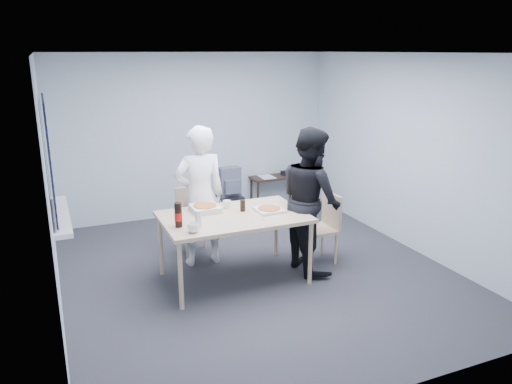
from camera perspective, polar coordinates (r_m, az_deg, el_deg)
name	(u,v)px	position (r m, az deg, el deg)	size (l,w,h in m)	color
room	(51,166)	(5.72, -22.36, 2.72)	(5.00, 5.00, 5.00)	#303035
dining_table	(234,220)	(5.76, -2.57, -3.21)	(1.65, 1.04, 0.80)	beige
chair_far	(194,216)	(6.66, -7.14, -2.73)	(0.42, 0.42, 0.89)	beige
chair_right	(324,223)	(6.42, 7.79, -3.49)	(0.42, 0.42, 0.89)	beige
person_white	(200,196)	(6.21, -6.42, -0.49)	(0.65, 0.42, 1.77)	white
person_black	(311,200)	(6.07, 6.25, -0.88)	(0.86, 0.47, 1.77)	black
side_table	(275,181)	(8.55, 2.15, 1.30)	(0.83, 0.37, 0.55)	#301F17
stool	(230,203)	(7.66, -2.99, -1.22)	(0.35, 0.35, 0.49)	black
backpack	(230,182)	(7.55, -2.99, 1.13)	(0.32, 0.23, 0.45)	slate
pizza_box_a	(205,208)	(5.88, -5.84, -1.87)	(0.32, 0.32, 0.08)	silver
pizza_box_b	(269,210)	(5.87, 1.52, -2.02)	(0.31, 0.31, 0.04)	silver
mug_a	(193,228)	(5.23, -7.16, -4.10)	(0.12, 0.12, 0.10)	white
mug_b	(227,204)	(5.99, -3.33, -1.41)	(0.10, 0.10, 0.09)	white
cola_glass	(243,205)	(5.86, -1.53, -1.55)	(0.06, 0.06, 0.14)	black
soda_bottle	(178,215)	(5.39, -8.86, -2.65)	(0.08, 0.08, 0.27)	black
plastic_cups	(198,218)	(5.39, -6.62, -3.02)	(0.07, 0.07, 0.18)	silver
rubber_band	(263,220)	(5.59, 0.82, -3.16)	(0.05, 0.05, 0.00)	red
papers	(267,177)	(8.47, 1.24, 1.74)	(0.23, 0.32, 0.01)	white
black_box	(286,173)	(8.63, 3.41, 2.20)	(0.15, 0.11, 0.06)	black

